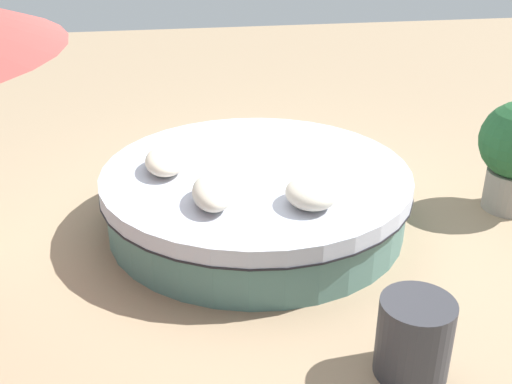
% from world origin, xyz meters
% --- Properties ---
extents(ground_plane, '(16.00, 16.00, 0.00)m').
position_xyz_m(ground_plane, '(0.00, 0.00, 0.00)').
color(ground_plane, '#9E8466').
extents(round_bed, '(2.52, 2.52, 0.50)m').
position_xyz_m(round_bed, '(0.00, 0.00, 0.25)').
color(round_bed, '#4C726B').
rests_on(round_bed, ground_plane).
extents(throw_pillow_0, '(0.50, 0.32, 0.17)m').
position_xyz_m(throw_pillow_0, '(-0.10, -0.72, 0.58)').
color(throw_pillow_0, beige).
rests_on(throw_pillow_0, round_bed).
extents(throw_pillow_1, '(0.52, 0.29, 0.18)m').
position_xyz_m(throw_pillow_1, '(0.54, -0.41, 0.59)').
color(throw_pillow_1, beige).
rests_on(throw_pillow_1, round_bed).
extents(throw_pillow_2, '(0.44, 0.37, 0.19)m').
position_xyz_m(throw_pillow_2, '(0.66, 0.29, 0.59)').
color(throw_pillow_2, beige).
rests_on(throw_pillow_2, round_bed).
extents(side_table, '(0.43, 0.43, 0.50)m').
position_xyz_m(side_table, '(1.90, 0.61, 0.25)').
color(side_table, '#333338').
rests_on(side_table, ground_plane).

